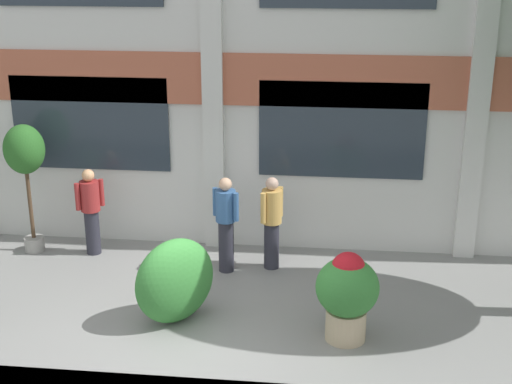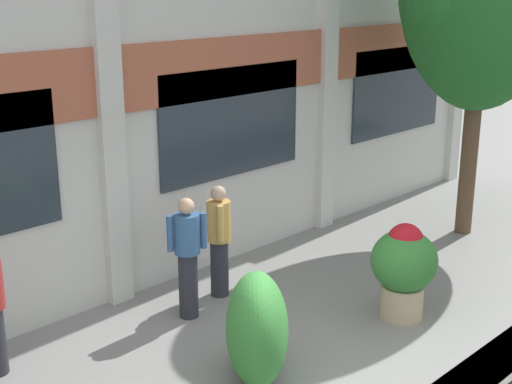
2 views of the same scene
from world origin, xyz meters
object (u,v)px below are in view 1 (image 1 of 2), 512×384
Objects in this scene: resident_watching_tracks at (226,222)px; resident_near_plants at (272,220)px; potted_plant_ribbed_drum at (347,291)px; resident_by_doorway at (91,209)px; topiary_hedge at (175,281)px; potted_plant_low_pan at (25,157)px.

resident_near_plants is at bearing 135.51° from resident_watching_tracks.
potted_plant_ribbed_drum is 0.83× the size of resident_by_doorway.
resident_near_plants is at bearing 119.11° from potted_plant_ribbed_drum.
resident_by_doorway reaches higher than topiary_hedge.
potted_plant_ribbed_drum is 0.81× the size of resident_near_plants.
resident_near_plants is 2.35m from topiary_hedge.
potted_plant_low_pan reaches higher than topiary_hedge.
resident_watching_tracks is at bearing -128.11° from resident_near_plants.
potted_plant_low_pan is at bearing -67.33° from resident_watching_tracks.
topiary_hedge is (3.12, -2.23, -1.14)m from potted_plant_low_pan.
resident_by_doorway is 3.02m from topiary_hedge.
resident_watching_tracks is at bearing 74.64° from topiary_hedge.
resident_near_plants reaches higher than potted_plant_ribbed_drum.
resident_by_doorway is at bearing 150.94° from potted_plant_ribbed_drum.
resident_watching_tracks is (2.50, -0.47, 0.05)m from resident_by_doorway.
potted_plant_ribbed_drum is 2.58m from resident_near_plants.
resident_watching_tracks reaches higher than resident_near_plants.
resident_near_plants is at bearing 57.96° from topiary_hedge.
potted_plant_ribbed_drum is at bearing 22.12° from resident_by_doorway.
resident_watching_tracks is 1.86m from topiary_hedge.
resident_by_doorway is at bearing 0.47° from potted_plant_low_pan.
resident_by_doorway is at bearing 131.96° from topiary_hedge.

